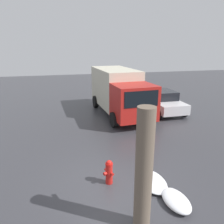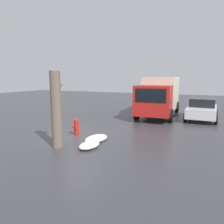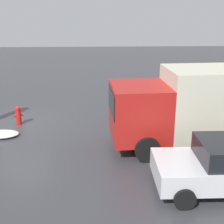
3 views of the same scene
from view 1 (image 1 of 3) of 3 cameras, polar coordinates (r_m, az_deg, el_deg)
The scene contains 7 objects.
ground_plane at distance 7.92m, azimuth -0.75°, elevation -18.01°, with size 60.00×60.00×0.00m, color #38383D.
fire_hydrant at distance 7.67m, azimuth -0.79°, elevation -15.29°, with size 0.44×0.36×0.87m.
tree_trunk at distance 5.53m, azimuth 8.31°, elevation -14.93°, with size 0.67×0.44×3.25m.
delivery_truck at distance 14.84m, azimuth 1.84°, elevation 5.63°, with size 6.89×2.91×3.00m.
parked_car at distance 15.86m, azimuth 13.09°, elevation 2.73°, with size 4.01×2.08×1.51m.
snow_pile_by_hydrant at distance 7.26m, azimuth 16.39°, elevation -21.28°, with size 1.20×0.72×0.26m.
snow_pile_curbside at distance 7.94m, azimuth 10.41°, elevation -17.37°, with size 1.46×0.89×0.20m.
Camera 1 is at (-6.31, 1.52, 4.54)m, focal length 35.00 mm.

